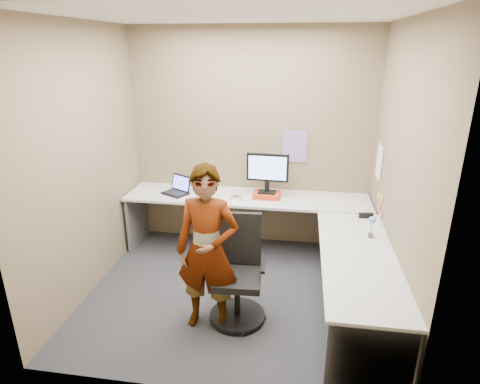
% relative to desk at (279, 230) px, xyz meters
% --- Properties ---
extents(ground, '(3.00, 3.00, 0.00)m').
position_rel_desk_xyz_m(ground, '(-0.44, -0.39, -0.59)').
color(ground, '#25252A').
rests_on(ground, ground).
extents(wall_back, '(3.00, 0.00, 3.00)m').
position_rel_desk_xyz_m(wall_back, '(-0.44, 0.91, 0.76)').
color(wall_back, brown).
rests_on(wall_back, ground).
extents(wall_right, '(0.00, 2.70, 2.70)m').
position_rel_desk_xyz_m(wall_right, '(1.06, -0.39, 0.76)').
color(wall_right, brown).
rests_on(wall_right, ground).
extents(wall_left, '(0.00, 2.70, 2.70)m').
position_rel_desk_xyz_m(wall_left, '(-1.94, -0.39, 0.76)').
color(wall_left, brown).
rests_on(wall_left, ground).
extents(ceiling, '(3.00, 3.00, 0.00)m').
position_rel_desk_xyz_m(ceiling, '(-0.44, -0.39, 2.11)').
color(ceiling, white).
rests_on(ceiling, wall_back).
extents(desk, '(2.98, 2.58, 0.73)m').
position_rel_desk_xyz_m(desk, '(0.00, 0.00, 0.00)').
color(desk, silver).
rests_on(desk, ground).
extents(paper_ream, '(0.33, 0.25, 0.06)m').
position_rel_desk_xyz_m(paper_ream, '(-0.19, 0.59, 0.17)').
color(paper_ream, '#B93212').
rests_on(paper_ream, desk).
extents(monitor, '(0.50, 0.16, 0.47)m').
position_rel_desk_xyz_m(monitor, '(-0.19, 0.61, 0.48)').
color(monitor, black).
rests_on(monitor, paper_ream).
extents(laptop, '(0.39, 0.37, 0.22)m').
position_rel_desk_xyz_m(laptop, '(-1.30, 0.58, 0.20)').
color(laptop, black).
rests_on(laptop, desk).
extents(trackball_mouse, '(0.12, 0.08, 0.07)m').
position_rel_desk_xyz_m(trackball_mouse, '(-0.54, 0.46, 0.17)').
color(trackball_mouse, '#B7B7BC').
rests_on(trackball_mouse, desk).
extents(origami, '(0.10, 0.10, 0.06)m').
position_rel_desk_xyz_m(origami, '(-0.54, 0.37, 0.17)').
color(origami, white).
rests_on(origami, desk).
extents(stapler, '(0.15, 0.06, 0.05)m').
position_rel_desk_xyz_m(stapler, '(0.91, 0.14, 0.17)').
color(stapler, black).
rests_on(stapler, desk).
extents(flower, '(0.07, 0.07, 0.22)m').
position_rel_desk_xyz_m(flower, '(0.89, -0.33, 0.28)').
color(flower, brown).
rests_on(flower, desk).
extents(calendar_purple, '(0.30, 0.01, 0.40)m').
position_rel_desk_xyz_m(calendar_purple, '(0.11, 0.90, 0.71)').
color(calendar_purple, '#846BB7').
rests_on(calendar_purple, wall_back).
extents(calendar_white, '(0.01, 0.28, 0.38)m').
position_rel_desk_xyz_m(calendar_white, '(1.05, 0.51, 0.66)').
color(calendar_white, white).
rests_on(calendar_white, wall_right).
extents(sticky_note_a, '(0.01, 0.07, 0.07)m').
position_rel_desk_xyz_m(sticky_note_a, '(1.05, 0.16, 0.36)').
color(sticky_note_a, '#F2E059').
rests_on(sticky_note_a, wall_right).
extents(sticky_note_b, '(0.01, 0.07, 0.07)m').
position_rel_desk_xyz_m(sticky_note_b, '(1.05, 0.21, 0.23)').
color(sticky_note_b, pink).
rests_on(sticky_note_b, wall_right).
extents(sticky_note_c, '(0.01, 0.07, 0.07)m').
position_rel_desk_xyz_m(sticky_note_c, '(1.05, 0.09, 0.21)').
color(sticky_note_c, pink).
rests_on(sticky_note_c, wall_right).
extents(sticky_note_d, '(0.01, 0.07, 0.07)m').
position_rel_desk_xyz_m(sticky_note_d, '(1.05, 0.31, 0.33)').
color(sticky_note_d, '#F2E059').
rests_on(sticky_note_d, wall_right).
extents(office_chair, '(0.53, 0.53, 0.99)m').
position_rel_desk_xyz_m(office_chair, '(-0.33, -0.73, -0.18)').
color(office_chair, black).
rests_on(office_chair, ground).
extents(person, '(0.58, 0.40, 1.54)m').
position_rel_desk_xyz_m(person, '(-0.57, -0.90, 0.18)').
color(person, '#999399').
rests_on(person, ground).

